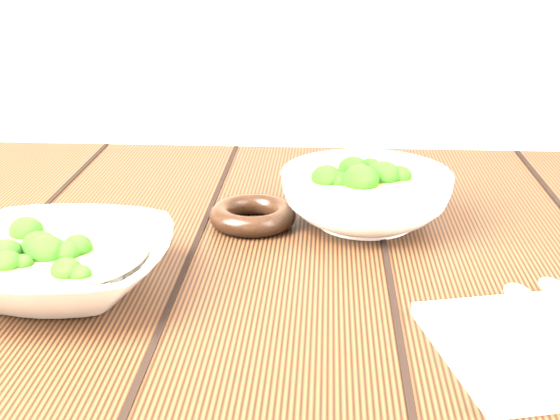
{
  "coord_description": "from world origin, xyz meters",
  "views": [
    {
      "loc": [
        0.12,
        -0.74,
        1.07
      ],
      "look_at": [
        0.07,
        -0.01,
        0.8
      ],
      "focal_mm": 50.0,
      "sensor_mm": 36.0,
      "label": 1
    }
  ],
  "objects_px": {
    "soup_bowl_back": "(366,195)",
    "soup_bowl_front": "(60,263)",
    "table": "(216,351)",
    "trivet": "(253,215)"
  },
  "relations": [
    {
      "from": "soup_bowl_back",
      "to": "trivet",
      "type": "height_order",
      "value": "soup_bowl_back"
    },
    {
      "from": "trivet",
      "to": "soup_bowl_front",
      "type": "bearing_deg",
      "value": -132.67
    },
    {
      "from": "soup_bowl_front",
      "to": "trivet",
      "type": "relative_size",
      "value": 2.09
    },
    {
      "from": "table",
      "to": "trivet",
      "type": "relative_size",
      "value": 12.32
    },
    {
      "from": "table",
      "to": "soup_bowl_back",
      "type": "distance_m",
      "value": 0.24
    },
    {
      "from": "soup_bowl_back",
      "to": "soup_bowl_front",
      "type": "bearing_deg",
      "value": -146.56
    },
    {
      "from": "table",
      "to": "soup_bowl_front",
      "type": "xyz_separation_m",
      "value": [
        -0.13,
        -0.1,
        0.15
      ]
    },
    {
      "from": "table",
      "to": "soup_bowl_front",
      "type": "relative_size",
      "value": 5.89
    },
    {
      "from": "soup_bowl_front",
      "to": "trivet",
      "type": "height_order",
      "value": "soup_bowl_front"
    },
    {
      "from": "soup_bowl_back",
      "to": "trivet",
      "type": "xyz_separation_m",
      "value": [
        -0.13,
        -0.02,
        -0.02
      ]
    }
  ]
}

